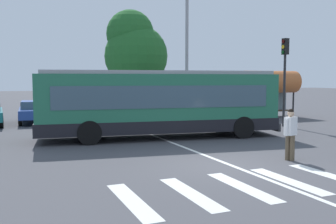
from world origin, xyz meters
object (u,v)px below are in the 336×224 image
(pedestrian_crossing_street, at_px, (290,131))
(parked_car_blue, at_px, (35,110))
(bus_stop_shelter, at_px, (270,83))
(traffic_light_far_corner, at_px, (285,68))
(parked_car_charcoal, at_px, (157,107))
(background_tree_right, at_px, (134,50))
(city_transit_bus, at_px, (159,103))
(parked_car_white, at_px, (122,108))
(parked_car_silver, at_px, (82,110))
(twin_arm_street_lamp, at_px, (187,34))

(pedestrian_crossing_street, height_order, parked_car_blue, pedestrian_crossing_street)
(pedestrian_crossing_street, distance_m, bus_stop_shelter, 14.64)
(parked_car_blue, distance_m, traffic_light_far_corner, 15.06)
(pedestrian_crossing_street, height_order, parked_car_charcoal, pedestrian_crossing_street)
(pedestrian_crossing_street, xyz_separation_m, background_tree_right, (0.45, 17.93, 3.93))
(city_transit_bus, xyz_separation_m, traffic_light_far_corner, (8.02, 1.11, 1.72))
(parked_car_charcoal, bearing_deg, parked_car_white, -167.48)
(background_tree_right, bearing_deg, parked_car_silver, -141.93)
(pedestrian_crossing_street, bearing_deg, city_transit_bus, 109.05)
(parked_car_blue, xyz_separation_m, parked_car_silver, (2.76, -0.55, 0.00))
(bus_stop_shelter, bearing_deg, parked_car_silver, 169.51)
(twin_arm_street_lamp, relative_size, background_tree_right, 1.15)
(city_transit_bus, distance_m, bus_stop_shelter, 11.99)
(pedestrian_crossing_street, relative_size, background_tree_right, 0.22)
(city_transit_bus, distance_m, parked_car_white, 7.96)
(city_transit_bus, distance_m, parked_car_silver, 8.30)
(parked_car_white, height_order, traffic_light_far_corner, traffic_light_far_corner)
(parked_car_blue, bearing_deg, parked_car_silver, -11.31)
(parked_car_blue, distance_m, parked_car_charcoal, 8.05)
(city_transit_bus, relative_size, parked_car_silver, 2.43)
(city_transit_bus, xyz_separation_m, bus_stop_shelter, (10.54, 5.65, 0.83))
(city_transit_bus, relative_size, parked_car_blue, 2.43)
(bus_stop_shelter, bearing_deg, city_transit_bus, -151.78)
(city_transit_bus, bearing_deg, pedestrian_crossing_street, -70.95)
(pedestrian_crossing_street, bearing_deg, background_tree_right, 88.57)
(city_transit_bus, xyz_separation_m, background_tree_right, (2.61, 11.66, 3.31))
(parked_car_blue, xyz_separation_m, parked_car_white, (5.35, -0.64, 0.00))
(parked_car_blue, distance_m, twin_arm_street_lamp, 10.59)
(parked_car_charcoal, bearing_deg, twin_arm_street_lamp, -66.97)
(twin_arm_street_lamp, bearing_deg, city_transit_bus, -125.49)
(traffic_light_far_corner, xyz_separation_m, background_tree_right, (-5.40, 10.55, 1.59))
(parked_car_white, relative_size, bus_stop_shelter, 1.05)
(bus_stop_shelter, height_order, twin_arm_street_lamp, twin_arm_street_lamp)
(parked_car_blue, bearing_deg, twin_arm_street_lamp, -15.60)
(parked_car_blue, bearing_deg, parked_car_white, -6.84)
(parked_car_charcoal, bearing_deg, background_tree_right, 100.75)
(parked_car_white, distance_m, parked_car_charcoal, 2.77)
(twin_arm_street_lamp, bearing_deg, traffic_light_far_corner, -52.60)
(city_transit_bus, relative_size, bus_stop_shelter, 2.58)
(city_transit_bus, bearing_deg, parked_car_white, 86.28)
(pedestrian_crossing_street, distance_m, parked_car_silver, 14.88)
(pedestrian_crossing_street, relative_size, parked_car_silver, 0.37)
(traffic_light_far_corner, bearing_deg, pedestrian_crossing_street, -128.42)
(parked_car_charcoal, height_order, background_tree_right, background_tree_right)
(pedestrian_crossing_street, relative_size, parked_car_white, 0.38)
(pedestrian_crossing_street, bearing_deg, parked_car_silver, 106.55)
(bus_stop_shelter, distance_m, twin_arm_street_lamp, 7.00)
(pedestrian_crossing_street, relative_size, parked_car_charcoal, 0.38)
(pedestrian_crossing_street, relative_size, traffic_light_far_corner, 0.35)
(parked_car_silver, bearing_deg, bus_stop_shelter, -10.49)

